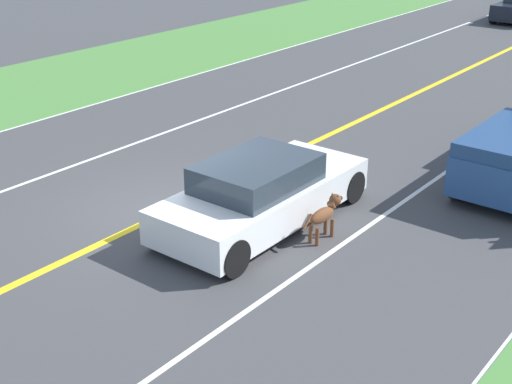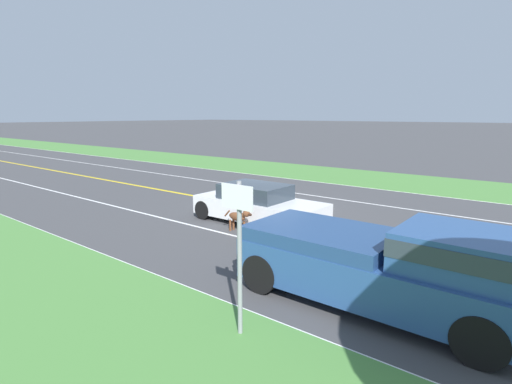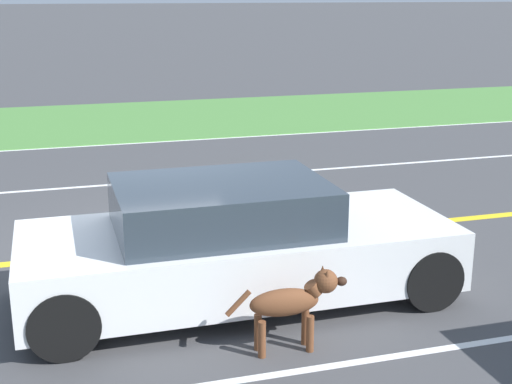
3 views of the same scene
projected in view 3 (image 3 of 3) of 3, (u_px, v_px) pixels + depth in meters
The scene contains 7 objects.
ground_plane at pixel (148, 250), 9.42m from camera, with size 400.00×400.00×0.00m, color #424244.
centre_divider_line at pixel (148, 250), 9.42m from camera, with size 0.18×160.00×0.01m, color yellow.
lane_edge_line_left at pixel (103, 145), 15.88m from camera, with size 0.14×160.00×0.01m, color white.
lane_dash_oncoming at pixel (120, 184), 12.65m from camera, with size 0.10×160.00×0.01m, color white.
grass_verge_left at pixel (93, 122), 18.64m from camera, with size 6.00×160.00×0.03m, color #4C843D.
ego_car at pixel (235, 244), 7.78m from camera, with size 1.91×4.69×1.35m.
dog at pixel (294, 301), 6.69m from camera, with size 0.26×1.19×0.81m.
Camera 3 is at (8.90, -1.14, 3.30)m, focal length 50.00 mm.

